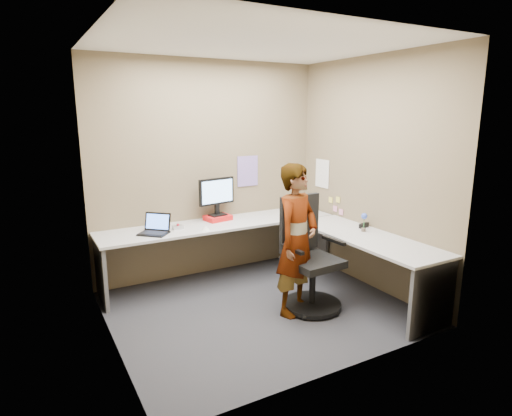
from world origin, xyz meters
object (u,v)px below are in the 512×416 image
person (297,240)px  monitor (217,193)px  desk (275,241)px  office_chair (309,264)px

person → monitor: bearing=77.6°
desk → monitor: size_ratio=6.01×
office_chair → person: bearing=-170.3°
monitor → office_chair: monitor is taller
monitor → person: person is taller
desk → monitor: monitor is taller
monitor → person: (0.28, -1.37, -0.28)m
monitor → person: size_ratio=0.32×
desk → person: bearing=-101.7°
office_chair → person: (-0.19, -0.04, 0.30)m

